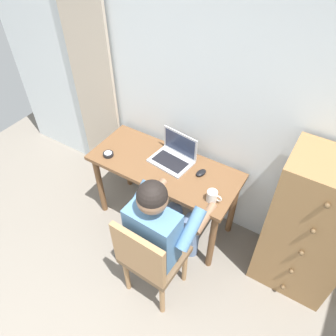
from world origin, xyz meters
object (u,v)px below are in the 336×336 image
person_seated (163,225)px  desk_clock (108,154)px  computer_mouse (201,173)px  dresser (310,229)px  desk (164,175)px  laptop (174,155)px  chair (149,257)px  coffee_mug (212,196)px

person_seated → desk_clock: bearing=156.3°
person_seated → desk_clock: person_seated is taller
computer_mouse → desk_clock: (-0.79, -0.22, -0.00)m
dresser → computer_mouse: bearing=-179.9°
dresser → desk_clock: 1.70m
dresser → desk_clock: bearing=-172.6°
desk_clock → desk: bearing=17.5°
desk → laptop: laptop is taller
chair → laptop: (-0.26, 0.77, 0.28)m
desk_clock → chair: bearing=-34.2°
dresser → chair: (-0.91, -0.74, -0.13)m
computer_mouse → person_seated: bearing=-75.5°
desk → person_seated: 0.58m
chair → desk: bearing=113.7°
chair → coffee_mug: (0.21, 0.54, 0.28)m
dresser → coffee_mug: (-0.70, -0.21, 0.15)m
person_seated → laptop: person_seated is taller
laptop → computer_mouse: size_ratio=3.69×
person_seated → laptop: 0.66m
dresser → person_seated: size_ratio=1.05×
desk → chair: bearing=-66.3°
laptop → desk_clock: 0.57m
person_seated → laptop: bearing=114.3°
computer_mouse → desk_clock: bearing=-149.2°
computer_mouse → coffee_mug: bearing=-30.7°
person_seated → computer_mouse: size_ratio=12.14×
person_seated → coffee_mug: (0.21, 0.35, 0.09)m
computer_mouse → desk_clock: size_ratio=1.11×
chair → person_seated: bearing=88.0°
chair → laptop: bearing=108.6°
laptop → desk_clock: (-0.51, -0.25, -0.04)m
desk → dresser: dresser is taller
chair → desk_clock: 0.96m
desk → laptop: size_ratio=3.49×
desk → chair: (0.30, -0.67, -0.11)m
chair → laptop: size_ratio=2.42×
laptop → desk: bearing=-109.4°
laptop → desk_clock: laptop is taller
desk_clock → computer_mouse: bearing=15.4°
dresser → chair: bearing=-140.9°
chair → desk_clock: (-0.77, 0.52, 0.24)m
desk → desk_clock: size_ratio=14.34×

